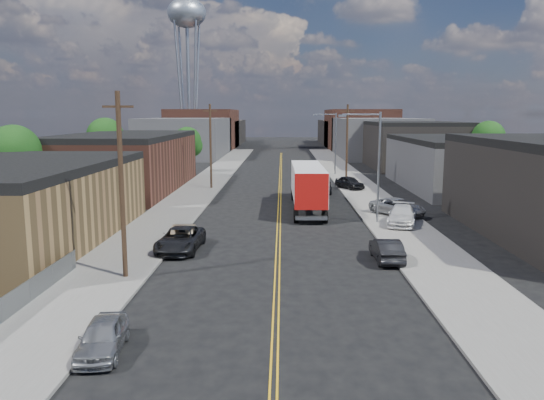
{
  "coord_description": "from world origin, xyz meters",
  "views": [
    {
      "loc": [
        0.27,
        -17.47,
        8.81
      ],
      "look_at": [
        -0.5,
        21.45,
        2.5
      ],
      "focal_mm": 35.0,
      "sensor_mm": 36.0,
      "label": 1
    }
  ],
  "objects_px": {
    "car_left_a": "(103,337)",
    "car_right_lot_c": "(350,182)",
    "car_left_b": "(183,236)",
    "car_right_lot_b": "(402,215)",
    "car_right_lot_a": "(398,207)",
    "car_left_c": "(180,240)",
    "semi_truck": "(307,183)",
    "car_ahead_truck": "(320,186)",
    "car_right_oncoming": "(387,250)",
    "water_tower": "(187,19)"
  },
  "relations": [
    {
      "from": "car_right_lot_a",
      "to": "car_ahead_truck",
      "type": "bearing_deg",
      "value": 77.76
    },
    {
      "from": "car_right_lot_a",
      "to": "car_right_lot_c",
      "type": "relative_size",
      "value": 1.2
    },
    {
      "from": "car_right_lot_c",
      "to": "car_ahead_truck",
      "type": "height_order",
      "value": "car_right_lot_c"
    },
    {
      "from": "semi_truck",
      "to": "car_left_c",
      "type": "xyz_separation_m",
      "value": [
        -8.96,
        -16.17,
        -1.61
      ]
    },
    {
      "from": "semi_truck",
      "to": "car_right_lot_b",
      "type": "bearing_deg",
      "value": -49.26
    },
    {
      "from": "water_tower",
      "to": "car_ahead_truck",
      "type": "distance_m",
      "value": 78.86
    },
    {
      "from": "semi_truck",
      "to": "car_right_lot_a",
      "type": "distance_m",
      "value": 8.87
    },
    {
      "from": "car_left_c",
      "to": "car_ahead_truck",
      "type": "height_order",
      "value": "car_ahead_truck"
    },
    {
      "from": "car_left_c",
      "to": "car_right_lot_b",
      "type": "relative_size",
      "value": 1.06
    },
    {
      "from": "car_right_lot_c",
      "to": "car_ahead_truck",
      "type": "relative_size",
      "value": 0.77
    },
    {
      "from": "car_right_lot_b",
      "to": "car_ahead_truck",
      "type": "height_order",
      "value": "car_right_lot_b"
    },
    {
      "from": "semi_truck",
      "to": "car_left_a",
      "type": "distance_m",
      "value": 32.47
    },
    {
      "from": "car_right_oncoming",
      "to": "car_right_lot_c",
      "type": "height_order",
      "value": "car_right_lot_c"
    },
    {
      "from": "car_left_c",
      "to": "car_right_lot_b",
      "type": "height_order",
      "value": "car_right_lot_b"
    },
    {
      "from": "car_left_a",
      "to": "car_left_c",
      "type": "height_order",
      "value": "car_left_c"
    },
    {
      "from": "car_left_c",
      "to": "car_ahead_truck",
      "type": "distance_m",
      "value": 28.18
    },
    {
      "from": "car_right_oncoming",
      "to": "car_ahead_truck",
      "type": "relative_size",
      "value": 0.75
    },
    {
      "from": "car_right_lot_a",
      "to": "car_right_lot_c",
      "type": "height_order",
      "value": "car_right_lot_c"
    },
    {
      "from": "water_tower",
      "to": "car_left_a",
      "type": "bearing_deg",
      "value": -81.85
    },
    {
      "from": "car_left_c",
      "to": "car_right_oncoming",
      "type": "distance_m",
      "value": 13.14
    },
    {
      "from": "semi_truck",
      "to": "car_right_oncoming",
      "type": "xyz_separation_m",
      "value": [
        3.99,
        -18.33,
        -1.67
      ]
    },
    {
      "from": "car_right_lot_b",
      "to": "car_ahead_truck",
      "type": "xyz_separation_m",
      "value": [
        -5.27,
        18.0,
        -0.11
      ]
    },
    {
      "from": "car_left_b",
      "to": "car_left_c",
      "type": "bearing_deg",
      "value": -92.55
    },
    {
      "from": "car_left_b",
      "to": "car_right_lot_c",
      "type": "distance_m",
      "value": 31.09
    },
    {
      "from": "car_left_c",
      "to": "car_ahead_truck",
      "type": "xyz_separation_m",
      "value": [
        10.86,
        26.0,
        0.02
      ]
    },
    {
      "from": "car_right_oncoming",
      "to": "car_right_lot_b",
      "type": "xyz_separation_m",
      "value": [
        3.17,
        10.16,
        0.2
      ]
    },
    {
      "from": "car_left_b",
      "to": "car_left_c",
      "type": "height_order",
      "value": "car_left_c"
    },
    {
      "from": "car_left_c",
      "to": "car_right_lot_c",
      "type": "bearing_deg",
      "value": 65.41
    },
    {
      "from": "car_left_a",
      "to": "car_right_lot_c",
      "type": "xyz_separation_m",
      "value": [
        14.6,
        43.54,
        0.24
      ]
    },
    {
      "from": "car_left_b",
      "to": "car_right_oncoming",
      "type": "distance_m",
      "value": 13.41
    },
    {
      "from": "car_right_lot_a",
      "to": "car_ahead_truck",
      "type": "xyz_separation_m",
      "value": [
        -5.79,
        14.0,
        -0.09
      ]
    },
    {
      "from": "car_right_oncoming",
      "to": "car_right_lot_a",
      "type": "xyz_separation_m",
      "value": [
        3.69,
        14.16,
        0.18
      ]
    },
    {
      "from": "semi_truck",
      "to": "car_ahead_truck",
      "type": "height_order",
      "value": "semi_truck"
    },
    {
      "from": "semi_truck",
      "to": "car_right_lot_c",
      "type": "relative_size",
      "value": 3.67
    },
    {
      "from": "semi_truck",
      "to": "car_left_b",
      "type": "relative_size",
      "value": 3.73
    },
    {
      "from": "car_right_oncoming",
      "to": "car_right_lot_c",
      "type": "distance_m",
      "value": 30.76
    },
    {
      "from": "car_right_lot_c",
      "to": "car_left_b",
      "type": "bearing_deg",
      "value": -145.03
    },
    {
      "from": "water_tower",
      "to": "car_right_lot_a",
      "type": "height_order",
      "value": "water_tower"
    },
    {
      "from": "car_left_a",
      "to": "car_right_lot_c",
      "type": "bearing_deg",
      "value": 65.31
    },
    {
      "from": "car_left_b",
      "to": "car_right_lot_a",
      "type": "relative_size",
      "value": 0.82
    },
    {
      "from": "car_left_a",
      "to": "car_left_c",
      "type": "distance_m",
      "value": 14.98
    },
    {
      "from": "semi_truck",
      "to": "car_right_lot_a",
      "type": "bearing_deg",
      "value": -29.0
    },
    {
      "from": "car_ahead_truck",
      "to": "car_right_lot_a",
      "type": "bearing_deg",
      "value": -64.03
    },
    {
      "from": "car_left_b",
      "to": "car_left_c",
      "type": "distance_m",
      "value": 1.11
    },
    {
      "from": "semi_truck",
      "to": "car_left_b",
      "type": "distance_m",
      "value": 17.62
    },
    {
      "from": "car_right_lot_b",
      "to": "car_right_lot_c",
      "type": "height_order",
      "value": "car_right_lot_b"
    },
    {
      "from": "car_left_b",
      "to": "car_right_lot_b",
      "type": "distance_m",
      "value": 17.58
    },
    {
      "from": "semi_truck",
      "to": "car_right_lot_a",
      "type": "xyz_separation_m",
      "value": [
        7.68,
        -4.17,
        -1.49
      ]
    },
    {
      "from": "car_left_b",
      "to": "car_right_lot_b",
      "type": "height_order",
      "value": "car_right_lot_b"
    },
    {
      "from": "semi_truck",
      "to": "car_left_b",
      "type": "bearing_deg",
      "value": -121.42
    }
  ]
}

